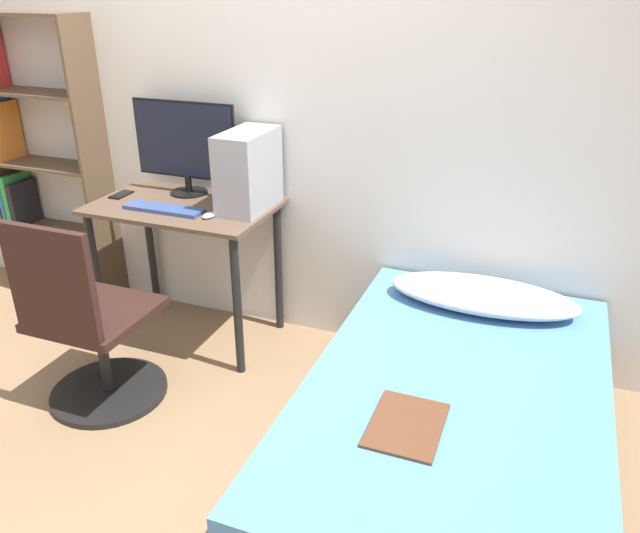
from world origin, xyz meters
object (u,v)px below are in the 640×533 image
object	(u,v)px
bookshelf	(33,171)
keyboard	(164,209)
office_chair	(90,336)
bed	(451,433)
monitor	(185,144)
pc_tower	(248,171)

from	to	relation	value
bookshelf	keyboard	world-z (taller)	bookshelf
office_chair	bookshelf	bearing A→B (deg)	140.62
office_chair	bed	size ratio (longest dim) A/B	0.52
bed	keyboard	size ratio (longest dim) A/B	4.35
monitor	pc_tower	distance (m)	0.44
monitor	keyboard	size ratio (longest dim) A/B	1.42
bookshelf	monitor	distance (m)	1.12
office_chair	pc_tower	bearing A→B (deg)	61.15
office_chair	monitor	world-z (taller)	monitor
office_chair	monitor	bearing A→B (deg)	89.16
bookshelf	keyboard	distance (m)	1.16
office_chair	keyboard	bearing A→B (deg)	85.43
keyboard	pc_tower	size ratio (longest dim) A/B	1.07
bookshelf	office_chair	size ratio (longest dim) A/B	1.77
monitor	keyboard	xyz separation A→B (m)	(0.03, -0.30, -0.26)
office_chair	keyboard	xyz separation A→B (m)	(0.05, 0.60, 0.42)
bed	pc_tower	bearing A→B (deg)	149.71
pc_tower	monitor	bearing A→B (deg)	166.80
bed	monitor	bearing A→B (deg)	153.73
bed	keyboard	distance (m)	1.77
monitor	keyboard	world-z (taller)	monitor
bookshelf	monitor	size ratio (longest dim) A/B	2.80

